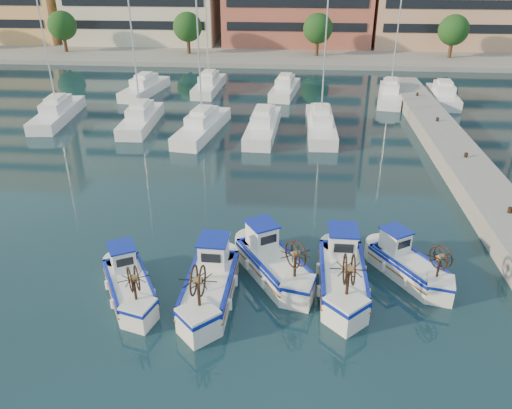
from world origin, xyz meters
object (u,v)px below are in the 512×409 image
Objects in this scene: fishing_boat_e at (407,263)px; fishing_boat_b at (210,282)px; fishing_boat_a at (129,282)px; fishing_boat_d at (343,272)px; fishing_boat_c at (273,261)px.

fishing_boat_b is at bearing 162.61° from fishing_boat_e.
fishing_boat_d is at bearing -20.25° from fishing_boat_a.
fishing_boat_a is 6.45m from fishing_boat_c.
fishing_boat_c is at bearing 38.42° from fishing_boat_b.
fishing_boat_d reaches higher than fishing_boat_b.
fishing_boat_b is 1.17× the size of fishing_boat_e.
fishing_boat_b is 3.23m from fishing_boat_c.
fishing_boat_e is at bearing 22.33° from fishing_boat_d.
fishing_boat_a is at bearing -176.47° from fishing_boat_b.
fishing_boat_d is at bearing 13.29° from fishing_boat_b.
fishing_boat_a is at bearing 158.89° from fishing_boat_e.
fishing_boat_d reaches higher than fishing_boat_c.
fishing_boat_b is 9.08m from fishing_boat_e.
fishing_boat_a is 3.53m from fishing_boat_b.
fishing_boat_a is 0.88× the size of fishing_boat_b.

